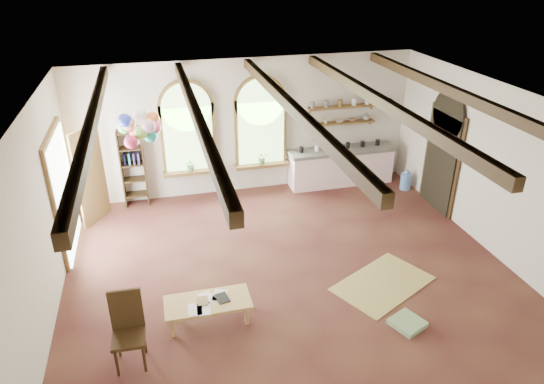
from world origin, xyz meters
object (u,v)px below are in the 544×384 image
object	(u,v)px
coffee_table	(208,303)
balloon_cluster	(139,127)
side_chair	(130,344)
kitchen_counter	(341,166)

from	to	relation	value
coffee_table	balloon_cluster	bearing A→B (deg)	104.88
coffee_table	side_chair	xyz separation A→B (m)	(-1.18, -0.61, -0.01)
kitchen_counter	side_chair	size ratio (longest dim) A/B	2.34
kitchen_counter	coffee_table	size ratio (longest dim) A/B	1.98
coffee_table	side_chair	size ratio (longest dim) A/B	1.18
kitchen_counter	balloon_cluster	world-z (taller)	balloon_cluster
kitchen_counter	coffee_table	distance (m)	5.82
kitchen_counter	balloon_cluster	distance (m)	5.23
coffee_table	side_chair	distance (m)	1.32
kitchen_counter	coffee_table	xyz separation A→B (m)	(-3.92, -4.29, -0.14)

